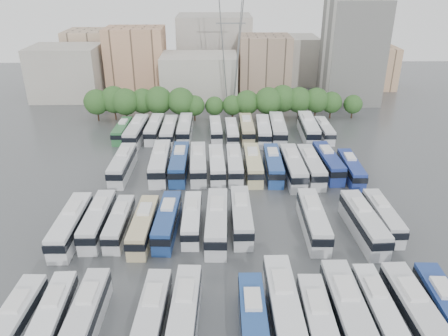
{
  "coord_description": "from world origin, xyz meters",
  "views": [
    {
      "loc": [
        -1.63,
        -56.97,
        33.64
      ],
      "look_at": [
        -0.38,
        8.51,
        3.0
      ],
      "focal_mm": 35.0,
      "sensor_mm": 36.0,
      "label": 1
    }
  ],
  "objects_px": {
    "bus_r0_s2": "(86,316)",
    "bus_r0_s5": "(185,314)",
    "bus_r0_s13": "(446,311)",
    "bus_r1_s1": "(98,220)",
    "apartment_tower": "(352,52)",
    "bus_r3_s8": "(247,128)",
    "bus_r0_s9": "(319,326)",
    "bus_r3_s0": "(122,130)",
    "bus_r0_s4": "(152,318)",
    "bus_r1_s0": "(71,225)",
    "bus_r2_s11": "(311,166)",
    "bus_r0_s0": "(13,325)",
    "bus_r1_s3": "(144,225)",
    "bus_r2_s4": "(179,163)",
    "bus_r2_s6": "(217,165)",
    "bus_r3_s7": "(232,132)",
    "bus_r2_s5": "(198,163)",
    "bus_r1_s7": "(241,215)",
    "bus_r3_s4": "(185,128)",
    "electricity_pylon": "(231,34)",
    "bus_r0_s12": "(416,315)",
    "bus_r1_s10": "(313,219)",
    "bus_r1_s2": "(119,222)",
    "bus_r0_s10": "(348,314)",
    "bus_r2_s12": "(328,162)",
    "bus_r3_s13": "(324,130)",
    "bus_r0_s7": "(253,323)",
    "bus_r2_s1": "(123,164)",
    "bus_r1_s6": "(217,221)",
    "bus_r0_s1": "(52,318)",
    "bus_r3_s3": "(169,131)",
    "bus_r0_s8": "(283,307)",
    "bus_r3_s12": "(308,128)",
    "bus_r1_s5": "(192,218)",
    "bus_r2_s8": "(253,164)",
    "bus_r1_s13": "(383,216)",
    "bus_r1_s12": "(364,222)",
    "bus_r3_s6": "(216,129)",
    "bus_r3_s10": "(278,129)",
    "bus_r1_s4": "(167,221)",
    "bus_r3_s2": "(155,129)"
  },
  "relations": [
    {
      "from": "bus_r0_s2",
      "to": "bus_r0_s5",
      "type": "relative_size",
      "value": 0.96
    },
    {
      "from": "bus_r0_s13",
      "to": "bus_r1_s1",
      "type": "bearing_deg",
      "value": 157.83
    },
    {
      "from": "apartment_tower",
      "to": "bus_r3_s8",
      "type": "height_order",
      "value": "apartment_tower"
    },
    {
      "from": "bus_r0_s9",
      "to": "bus_r3_s0",
      "type": "bearing_deg",
      "value": 119.14
    },
    {
      "from": "bus_r0_s4",
      "to": "bus_r1_s0",
      "type": "distance_m",
      "value": 21.57
    },
    {
      "from": "bus_r2_s11",
      "to": "bus_r0_s0",
      "type": "bearing_deg",
      "value": -136.2
    },
    {
      "from": "bus_r1_s3",
      "to": "bus_r2_s4",
      "type": "relative_size",
      "value": 0.92
    },
    {
      "from": "bus_r2_s6",
      "to": "bus_r3_s7",
      "type": "xyz_separation_m",
      "value": [
        3.22,
        16.74,
        -0.12
      ]
    },
    {
      "from": "bus_r0_s0",
      "to": "bus_r2_s5",
      "type": "height_order",
      "value": "bus_r2_s5"
    },
    {
      "from": "bus_r0_s4",
      "to": "bus_r1_s7",
      "type": "distance_m",
      "value": 21.67
    },
    {
      "from": "bus_r1_s3",
      "to": "bus_r3_s4",
      "type": "bearing_deg",
      "value": 87.27
    },
    {
      "from": "bus_r3_s4",
      "to": "bus_r3_s7",
      "type": "bearing_deg",
      "value": -9.56
    },
    {
      "from": "electricity_pylon",
      "to": "bus_r1_s7",
      "type": "height_order",
      "value": "electricity_pylon"
    },
    {
      "from": "bus_r0_s12",
      "to": "bus_r1_s0",
      "type": "xyz_separation_m",
      "value": [
        -39.37,
        17.39,
        -0.04
      ]
    },
    {
      "from": "bus_r0_s2",
      "to": "bus_r1_s10",
      "type": "distance_m",
      "value": 31.65
    },
    {
      "from": "bus_r1_s2",
      "to": "bus_r2_s5",
      "type": "bearing_deg",
      "value": 62.94
    },
    {
      "from": "bus_r0_s10",
      "to": "bus_r0_s12",
      "type": "height_order",
      "value": "bus_r0_s10"
    },
    {
      "from": "electricity_pylon",
      "to": "bus_r3_s8",
      "type": "height_order",
      "value": "electricity_pylon"
    },
    {
      "from": "bus_r1_s2",
      "to": "bus_r2_s12",
      "type": "height_order",
      "value": "bus_r2_s12"
    },
    {
      "from": "bus_r1_s0",
      "to": "bus_r3_s13",
      "type": "distance_m",
      "value": 56.36
    },
    {
      "from": "bus_r0_s7",
      "to": "bus_r2_s4",
      "type": "height_order",
      "value": "bus_r2_s4"
    },
    {
      "from": "bus_r0_s4",
      "to": "bus_r3_s4",
      "type": "relative_size",
      "value": 0.96
    },
    {
      "from": "bus_r0_s12",
      "to": "bus_r2_s1",
      "type": "xyz_separation_m",
      "value": [
        -36.18,
        36.87,
        -0.06
      ]
    },
    {
      "from": "bus_r1_s6",
      "to": "bus_r0_s9",
      "type": "bearing_deg",
      "value": -60.92
    },
    {
      "from": "bus_r0_s0",
      "to": "bus_r0_s10",
      "type": "distance_m",
      "value": 32.94
    },
    {
      "from": "bus_r0_s0",
      "to": "bus_r1_s7",
      "type": "height_order",
      "value": "bus_r1_s7"
    },
    {
      "from": "bus_r0_s1",
      "to": "bus_r1_s7",
      "type": "xyz_separation_m",
      "value": [
        19.89,
        19.0,
        0.14
      ]
    },
    {
      "from": "bus_r1_s2",
      "to": "bus_r3_s3",
      "type": "distance_m",
      "value": 35.57
    },
    {
      "from": "bus_r0_s8",
      "to": "bus_r3_s12",
      "type": "relative_size",
      "value": 0.96
    },
    {
      "from": "bus_r0_s9",
      "to": "bus_r2_s4",
      "type": "height_order",
      "value": "bus_r2_s4"
    },
    {
      "from": "bus_r1_s5",
      "to": "bus_r2_s1",
      "type": "bearing_deg",
      "value": 126.16
    },
    {
      "from": "bus_r1_s0",
      "to": "bus_r2_s8",
      "type": "xyz_separation_m",
      "value": [
        26.01,
        19.23,
        -0.04
      ]
    },
    {
      "from": "bus_r1_s13",
      "to": "bus_r2_s11",
      "type": "bearing_deg",
      "value": 111.66
    },
    {
      "from": "electricity_pylon",
      "to": "bus_r0_s12",
      "type": "height_order",
      "value": "electricity_pylon"
    },
    {
      "from": "bus_r1_s6",
      "to": "bus_r3_s13",
      "type": "xyz_separation_m",
      "value": [
        23.02,
        36.44,
        -0.36
      ]
    },
    {
      "from": "bus_r0_s8",
      "to": "bus_r2_s8",
      "type": "distance_m",
      "value": 35.29
    },
    {
      "from": "bus_r1_s7",
      "to": "bus_r2_s12",
      "type": "distance_m",
      "value": 24.09
    },
    {
      "from": "bus_r1_s7",
      "to": "bus_r3_s0",
      "type": "bearing_deg",
      "value": 123.23
    },
    {
      "from": "bus_r0_s8",
      "to": "bus_r3_s4",
      "type": "bearing_deg",
      "value": 103.8
    },
    {
      "from": "bus_r2_s4",
      "to": "bus_r2_s8",
      "type": "height_order",
      "value": "bus_r2_s4"
    },
    {
      "from": "bus_r1_s3",
      "to": "bus_r1_s12",
      "type": "bearing_deg",
      "value": 1.9
    },
    {
      "from": "bus_r1_s10",
      "to": "bus_r3_s6",
      "type": "height_order",
      "value": "bus_r1_s10"
    },
    {
      "from": "bus_r1_s7",
      "to": "bus_r2_s12",
      "type": "bearing_deg",
      "value": 47.21
    },
    {
      "from": "bus_r0_s5",
      "to": "bus_r1_s3",
      "type": "height_order",
      "value": "bus_r0_s5"
    },
    {
      "from": "bus_r2_s12",
      "to": "bus_r3_s10",
      "type": "xyz_separation_m",
      "value": [
        -6.7,
        16.99,
        0.14
      ]
    },
    {
      "from": "bus_r0_s2",
      "to": "bus_r1_s4",
      "type": "xyz_separation_m",
      "value": [
        6.38,
        17.74,
        0.03
      ]
    },
    {
      "from": "bus_r0_s4",
      "to": "bus_r1_s7",
      "type": "xyz_separation_m",
      "value": [
        9.97,
        19.23,
        0.06
      ]
    },
    {
      "from": "electricity_pylon",
      "to": "bus_r1_s2",
      "type": "height_order",
      "value": "electricity_pylon"
    },
    {
      "from": "bus_r0_s13",
      "to": "bus_r3_s7",
      "type": "height_order",
      "value": "bus_r0_s13"
    },
    {
      "from": "bus_r3_s2",
      "to": "bus_r3_s13",
      "type": "relative_size",
      "value": 1.13
    }
  ]
}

